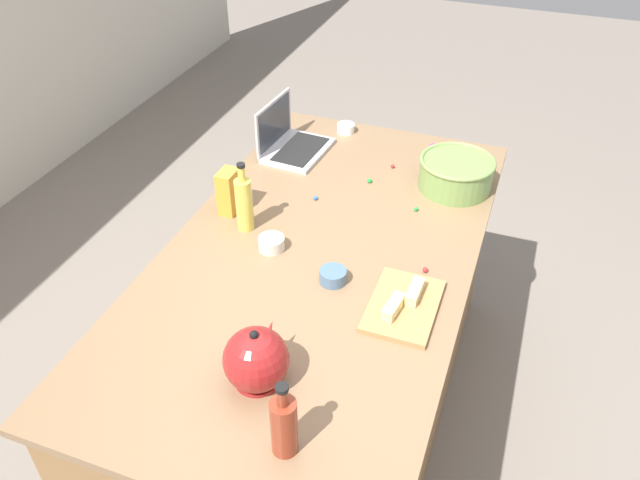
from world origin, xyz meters
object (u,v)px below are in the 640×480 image
Objects in this scene: bottle_soy at (284,425)px; cutting_board at (403,306)px; mixing_bowl_large at (456,173)px; candy_bag at (229,192)px; laptop at (290,141)px; butter_stick_left at (415,292)px; ramekin_wide at (271,243)px; kettle at (256,360)px; ramekin_medium at (333,276)px; ramekin_small at (346,128)px; bottle_oil at (244,203)px; butter_stick_right at (393,307)px.

cutting_board is (0.59, -0.15, -0.08)m from bottle_soy.
mixing_bowl_large is 0.88m from candy_bag.
laptop is at bearing 41.55° from cutting_board.
mixing_bowl_large is at bearing 0.42° from butter_stick_left.
candy_bag is at bearing 120.76° from mixing_bowl_large.
ramekin_wide is at bearing 26.04° from bottle_soy.
candy_bag is (0.88, 0.59, -0.01)m from bottle_soy.
kettle is at bearing -160.02° from ramekin_wide.
ramekin_wide reaches higher than ramekin_medium.
candy_bag is at bearing 164.49° from ramekin_small.
mixing_bowl_large is 1.20m from kettle.
bottle_oil reaches higher than mixing_bowl_large.
butter_stick_left is at bearing -26.29° from cutting_board.
kettle is at bearing -151.91° from bottle_oil.
ramekin_medium is (0.46, -0.06, -0.06)m from kettle.
ramekin_wide is at bearing 75.10° from cutting_board.
ramekin_wide is at bearing -123.70° from candy_bag.
ramekin_wide is at bearing 80.47° from butter_stick_left.
mixing_bowl_large reaches higher than ramekin_small.
ramekin_small is (0.83, -0.11, -0.09)m from bottle_oil.
laptop is 1.22× the size of bottle_oil.
butter_stick_left is at bearing -135.86° from laptop.
ramekin_wide reaches higher than ramekin_small.
ramekin_small is at bearing 13.25° from bottle_soy.
bottle_oil is at bearing 128.85° from mixing_bowl_large.
mixing_bowl_large reaches higher than ramekin_wide.
laptop reaches higher than mixing_bowl_large.
mixing_bowl_large is 0.97× the size of cutting_board.
ramekin_medium is at bearing -116.68° from candy_bag.
mixing_bowl_large is 2.67× the size of butter_stick_left.
mixing_bowl_large is 0.79m from butter_stick_right.
kettle reaches higher than ramekin_small.
bottle_oil is (-0.53, 0.66, 0.04)m from mixing_bowl_large.
laptop is 1.08m from butter_stick_right.
candy_bag is at bearing 63.32° from ramekin_medium.
mixing_bowl_large is 2.67× the size of butter_stick_right.
ramekin_small is at bearing 29.18° from butter_stick_left.
laptop is 1.07× the size of cutting_board.
kettle reaches higher than cutting_board.
ramekin_small is 0.87× the size of ramekin_wide.
kettle reaches higher than mixing_bowl_large.
candy_bag is (0.25, 0.76, 0.05)m from butter_stick_left.
butter_stick_right is at bearing -154.77° from ramekin_small.
cutting_board is at bearing -108.57° from bottle_oil.
ramekin_medium is (0.63, 0.10, -0.07)m from bottle_soy.
ramekin_small is at bearing -15.51° from candy_bag.
laptop is 3.68× the size of ramekin_medium.
bottle_oil reaches higher than butter_stick_right.
ramekin_wide is 0.54× the size of candy_bag.
butter_stick_left and butter_stick_right have the same top height.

